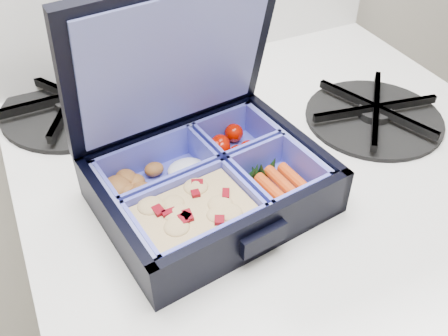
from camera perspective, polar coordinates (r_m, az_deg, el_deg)
name	(u,v)px	position (r m, az deg, el deg)	size (l,w,h in m)	color
bento_box	(211,184)	(0.49, -1.50, -1.86)	(0.21, 0.17, 0.05)	black
burner_grate	(375,111)	(0.64, 16.89, 6.21)	(0.17, 0.17, 0.02)	black
burner_grate_rear	(74,102)	(0.66, -16.77, 7.22)	(0.19, 0.19, 0.02)	black
fork	(227,108)	(0.64, 0.35, 6.88)	(0.02, 0.17, 0.01)	#A6A9B4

